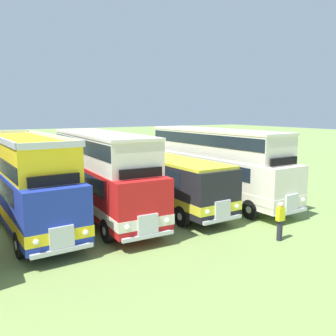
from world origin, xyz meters
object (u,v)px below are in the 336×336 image
Objects in this scene: bus_fifth_in_row at (27,180)px; marshal_person at (280,221)px; bus_seventh_in_row at (164,178)px; bus_sixth_in_row at (102,171)px; bus_eighth_in_row at (215,161)px.

bus_fifth_in_row is 11.84m from marshal_person.
bus_seventh_in_row is at bearing 102.76° from marshal_person.
bus_seventh_in_row is (3.74, -0.06, -0.72)m from bus_sixth_in_row.
bus_eighth_in_row is (11.23, -0.10, 0.12)m from bus_fifth_in_row.
bus_eighth_in_row is 6.80× the size of marshal_person.
bus_sixth_in_row reaches higher than marshal_person.
bus_fifth_in_row reaches higher than bus_sixth_in_row.
bus_fifth_in_row is 0.97× the size of bus_sixth_in_row.
bus_seventh_in_row is 0.88× the size of bus_eighth_in_row.
bus_fifth_in_row is 1.01× the size of bus_seventh_in_row.
bus_fifth_in_row is 0.89× the size of bus_eighth_in_row.
bus_seventh_in_row is 7.52m from marshal_person.
bus_sixth_in_row is 0.91× the size of bus_eighth_in_row.
bus_sixth_in_row is 3.81m from bus_seventh_in_row.
bus_sixth_in_row reaches higher than bus_seventh_in_row.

